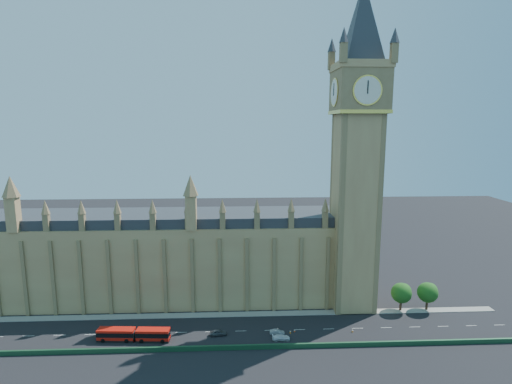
{
  "coord_description": "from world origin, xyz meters",
  "views": [
    {
      "loc": [
        3.53,
        -100.06,
        54.91
      ],
      "look_at": [
        8.59,
        10.0,
        36.39
      ],
      "focal_mm": 28.0,
      "sensor_mm": 36.0,
      "label": 1
    }
  ],
  "objects_px": {
    "car_silver": "(277,332)",
    "car_white": "(281,337)",
    "red_bus": "(134,334)",
    "car_grey": "(218,333)"
  },
  "relations": [
    {
      "from": "car_white",
      "to": "car_grey",
      "type": "bearing_deg",
      "value": 78.08
    },
    {
      "from": "car_silver",
      "to": "car_white",
      "type": "distance_m",
      "value": 2.84
    },
    {
      "from": "car_grey",
      "to": "car_white",
      "type": "bearing_deg",
      "value": -105.0
    },
    {
      "from": "car_grey",
      "to": "car_silver",
      "type": "height_order",
      "value": "car_grey"
    },
    {
      "from": "red_bus",
      "to": "car_grey",
      "type": "xyz_separation_m",
      "value": [
        21.63,
        1.41,
        -0.9
      ]
    },
    {
      "from": "red_bus",
      "to": "car_silver",
      "type": "xyz_separation_m",
      "value": [
        37.27,
        1.23,
        -1.02
      ]
    },
    {
      "from": "car_silver",
      "to": "car_white",
      "type": "relative_size",
      "value": 0.85
    },
    {
      "from": "red_bus",
      "to": "car_white",
      "type": "relative_size",
      "value": 4.07
    },
    {
      "from": "red_bus",
      "to": "car_white",
      "type": "distance_m",
      "value": 38.07
    },
    {
      "from": "red_bus",
      "to": "car_silver",
      "type": "distance_m",
      "value": 37.31
    }
  ]
}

